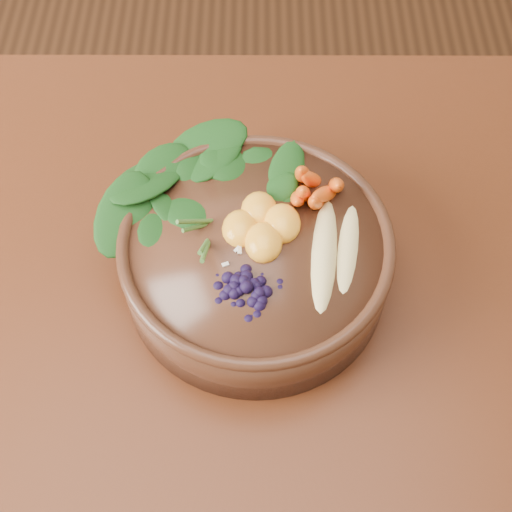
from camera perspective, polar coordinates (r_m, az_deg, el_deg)
ground at (r=1.52m, az=-5.01°, el=-18.64°), size 4.00×4.00×0.00m
dining_table at (r=0.90m, az=-8.12°, el=-8.50°), size 1.60×0.90×0.75m
stoneware_bowl at (r=0.81m, az=0.00°, el=-0.38°), size 0.36×0.36×0.08m
kale_heap at (r=0.80m, az=-2.42°, el=6.37°), size 0.23×0.21×0.05m
carrot_cluster at (r=0.78m, az=5.12°, el=7.11°), size 0.07×0.07×0.08m
banana_halves at (r=0.76m, az=6.53°, el=0.99°), size 0.07×0.17×0.03m
mandarin_cluster at (r=0.77m, az=0.43°, el=3.03°), size 0.10×0.11×0.03m
blueberry_pile at (r=0.72m, az=-0.75°, el=-1.94°), size 0.16×0.13×0.04m
coconut_flakes at (r=0.76m, az=-0.16°, el=0.09°), size 0.11×0.09×0.01m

